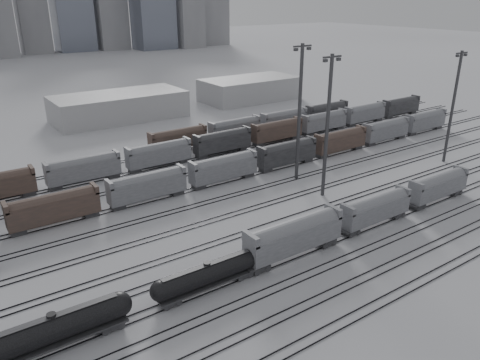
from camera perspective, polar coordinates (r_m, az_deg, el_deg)
ground at (r=70.50m, az=6.77°, el=-9.67°), size 900.00×900.00×0.00m
tracks at (r=82.62m, az=-1.22°, el=-4.46°), size 220.00×71.50×0.16m
tank_car_a at (r=57.18m, az=-21.76°, el=-16.57°), size 17.93×2.99×4.43m
tank_car_b at (r=62.67m, az=-4.01°, el=-11.45°), size 16.17×2.69×4.00m
hopper_car_a at (r=69.57m, az=6.61°, el=-6.66°), size 16.49×3.28×5.90m
hopper_car_b at (r=81.69m, az=16.21°, el=-3.29°), size 14.44×2.87×5.17m
hopper_car_c at (r=95.12m, az=23.01°, el=-0.59°), size 14.59×2.90×5.22m
light_mast_c at (r=88.11m, az=10.61°, el=6.72°), size 4.30×0.69×26.90m
light_mast_d at (r=95.95m, az=7.26°, el=8.44°), size 4.45×0.71×27.82m
light_mast_e at (r=116.32m, az=24.53°, el=8.32°), size 4.04×0.65×25.25m
bg_string_near at (r=96.73m, az=-2.02°, el=1.31°), size 151.00×3.00×5.60m
bg_string_mid at (r=114.60m, az=-2.15°, el=4.60°), size 151.00×3.00×5.60m
bg_string_far at (r=130.53m, az=2.46°, el=6.74°), size 66.00×3.00×5.60m
warehouse_mid at (r=151.92m, az=-14.49°, el=8.69°), size 40.00×18.00×8.00m
warehouse_right at (r=175.07m, az=1.19°, el=11.03°), size 35.00×18.00×8.00m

